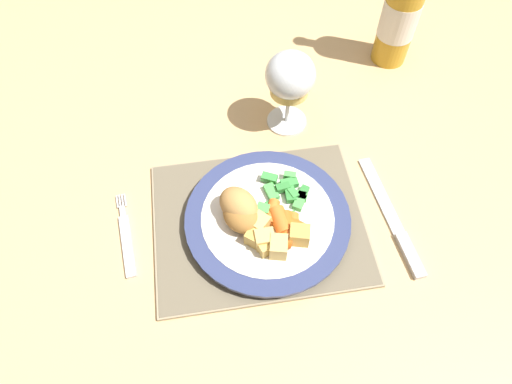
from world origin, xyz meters
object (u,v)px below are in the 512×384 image
(wine_glass, at_px, (290,79))
(dining_table, at_px, (263,162))
(dinner_plate, at_px, (268,219))
(table_knife, at_px, (395,225))
(bottle, at_px, (403,6))
(fork, at_px, (127,240))

(wine_glass, bearing_deg, dining_table, -150.67)
(dinner_plate, distance_m, table_knife, 0.19)
(dining_table, distance_m, bottle, 0.36)
(table_knife, bearing_deg, dinner_plate, 170.85)
(dining_table, distance_m, table_knife, 0.27)
(dinner_plate, xyz_separation_m, fork, (-0.20, 0.01, -0.01))
(wine_glass, bearing_deg, fork, -145.14)
(dining_table, distance_m, dinner_plate, 0.19)
(dining_table, relative_size, table_knife, 7.40)
(dinner_plate, bearing_deg, bottle, 48.46)
(table_knife, xyz_separation_m, wine_glass, (-0.12, 0.22, 0.10))
(wine_glass, xyz_separation_m, bottle, (0.22, 0.13, 0.01))
(fork, bearing_deg, dining_table, 35.87)
(wine_glass, bearing_deg, dinner_plate, -108.80)
(table_knife, height_order, bottle, bottle)
(table_knife, distance_m, bottle, 0.38)
(fork, height_order, bottle, bottle)
(wine_glass, height_order, bottle, bottle)
(table_knife, relative_size, wine_glass, 1.48)
(fork, relative_size, bottle, 0.47)
(fork, xyz_separation_m, wine_glass, (0.27, 0.19, 0.10))
(table_knife, xyz_separation_m, bottle, (0.10, 0.35, 0.11))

